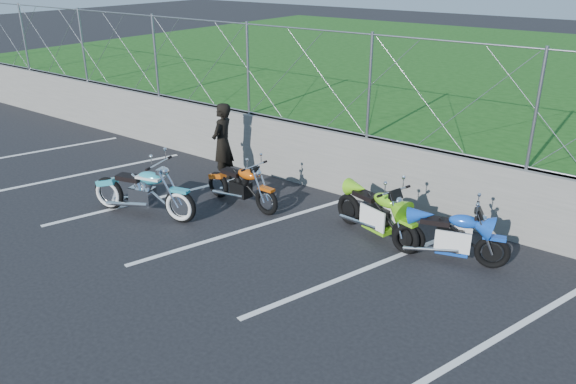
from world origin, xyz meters
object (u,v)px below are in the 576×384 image
Objects in this scene: sportbike_blue at (452,238)px; cruiser_turquoise at (144,194)px; sportbike_green at (377,215)px; person_standing at (223,143)px; naked_orange at (242,187)px.

cruiser_turquoise is at bearing -177.59° from sportbike_blue.
person_standing is at bearing -169.14° from sportbike_green.
person_standing is at bearing 159.23° from sportbike_blue.
cruiser_turquoise is 1.28× the size of person_standing.
person_standing is at bearing 150.95° from naked_orange.
sportbike_green is (2.78, 0.34, 0.04)m from naked_orange.
cruiser_turquoise reaches higher than naked_orange.
sportbike_blue is at bearing 8.20° from naked_orange.
naked_orange is 1.07× the size of person_standing.
person_standing reaches higher than naked_orange.
cruiser_turquoise is at bearing -138.79° from sportbike_green.
sportbike_blue is (1.34, -0.00, -0.02)m from sportbike_green.
sportbike_green is at bearing 163.67° from sportbike_blue.
sportbike_green is at bearing 10.55° from naked_orange.
sportbike_green is 4.04m from person_standing.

